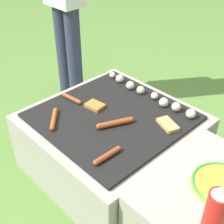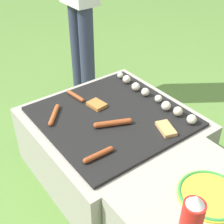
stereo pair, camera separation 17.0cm
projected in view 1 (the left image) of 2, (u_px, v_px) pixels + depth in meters
ground_plane at (112, 166)px, 1.93m from camera, size 14.00×14.00×0.00m
grill at (112, 142)px, 1.82m from camera, size 0.84×0.84×0.39m
side_ledge at (209, 220)px, 1.38m from camera, size 0.51×0.63×0.39m
sausage_back_left at (107, 155)px, 1.42m from camera, size 0.03×0.17×0.03m
sausage_front_center at (54, 119)px, 1.66m from camera, size 0.15×0.13×0.03m
sausage_back_right at (115, 123)px, 1.62m from camera, size 0.10×0.19×0.03m
sausage_front_right at (72, 98)px, 1.83m from camera, size 0.15×0.04×0.02m
bread_slice_center at (168, 124)px, 1.62m from camera, size 0.14×0.11×0.02m
bread_slice_left at (95, 106)px, 1.77m from camera, size 0.11×0.09×0.02m
mushroom_row at (150, 94)px, 1.84m from camera, size 0.66×0.07×0.05m
plate_colorful at (223, 185)px, 1.29m from camera, size 0.27×0.27×0.02m
condiment_bottle at (216, 212)px, 1.05m from camera, size 0.08×0.08×0.23m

